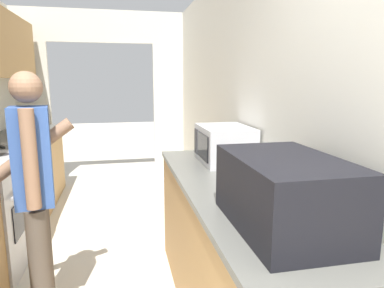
# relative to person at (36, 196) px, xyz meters

# --- Properties ---
(wall_right) EXTENTS (0.06, 6.97, 2.50)m
(wall_right) POSITION_rel_person_xyz_m (1.50, 0.21, 0.41)
(wall_right) COLOR silver
(wall_right) RESTS_ON ground_plane
(wall_far_with_doorway) EXTENTS (2.78, 0.06, 2.50)m
(wall_far_with_doorway) POSITION_rel_person_xyz_m (0.28, 3.13, 0.59)
(wall_far_with_doorway) COLOR silver
(wall_far_with_doorway) RESTS_ON ground_plane
(counter_left) EXTENTS (0.62, 3.45, 0.91)m
(counter_left) POSITION_rel_person_xyz_m (-0.61, 1.43, -0.38)
(counter_left) COLOR #B2844C
(counter_left) RESTS_ON ground_plane
(counter_right) EXTENTS (0.62, 2.10, 0.91)m
(counter_right) POSITION_rel_person_xyz_m (1.17, -0.27, -0.38)
(counter_right) COLOR #B2844C
(counter_right) RESTS_ON ground_plane
(person) EXTENTS (0.51, 0.41, 1.57)m
(person) POSITION_rel_person_xyz_m (0.00, 0.00, 0.00)
(person) COLOR #4C4238
(person) RESTS_ON ground_plane
(suitcase) EXTENTS (0.40, 0.67, 0.30)m
(suitcase) POSITION_rel_person_xyz_m (1.17, -0.86, 0.23)
(suitcase) COLOR black
(suitcase) RESTS_ON counter_right
(microwave) EXTENTS (0.36, 0.50, 0.27)m
(microwave) POSITION_rel_person_xyz_m (1.27, 0.30, 0.21)
(microwave) COLOR #B7B7BC
(microwave) RESTS_ON counter_right
(knife) EXTENTS (0.15, 0.30, 0.02)m
(knife) POSITION_rel_person_xyz_m (-0.55, 1.28, 0.08)
(knife) COLOR #B7B7BC
(knife) RESTS_ON counter_left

